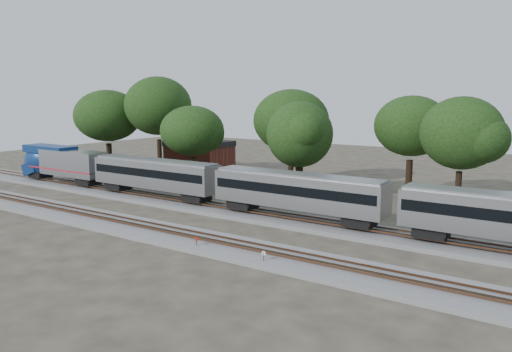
% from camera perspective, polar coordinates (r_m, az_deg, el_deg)
% --- Properties ---
extents(ground, '(160.00, 160.00, 0.00)m').
position_cam_1_polar(ground, '(44.17, -3.02, -6.46)').
color(ground, '#383328').
rests_on(ground, ground).
extents(track_far, '(160.00, 5.00, 0.73)m').
position_cam_1_polar(track_far, '(48.88, 1.23, -4.67)').
color(track_far, slate).
rests_on(track_far, ground).
extents(track_near, '(160.00, 5.00, 0.73)m').
position_cam_1_polar(track_near, '(41.12, -6.41, -7.39)').
color(track_near, slate).
rests_on(track_near, ground).
extents(train, '(89.24, 3.07, 4.53)m').
position_cam_1_polar(train, '(46.48, 4.87, -1.67)').
color(train, '#AAADB1').
rests_on(train, ground).
extents(switch_stand_red, '(0.34, 0.11, 1.08)m').
position_cam_1_polar(switch_stand_red, '(39.25, -6.82, -7.47)').
color(switch_stand_red, '#512D19').
rests_on(switch_stand_red, ground).
extents(switch_stand_white, '(0.35, 0.07, 1.11)m').
position_cam_1_polar(switch_stand_white, '(35.50, 0.88, -9.18)').
color(switch_stand_white, '#512D19').
rests_on(switch_stand_white, ground).
extents(switch_lever, '(0.57, 0.45, 0.30)m').
position_cam_1_polar(switch_lever, '(35.81, 0.33, -9.96)').
color(switch_lever, '#512D19').
rests_on(switch_lever, ground).
extents(brick_building, '(9.89, 7.05, 4.70)m').
position_cam_1_polar(brick_building, '(81.46, -6.48, 2.38)').
color(brick_building, maroon).
rests_on(brick_building, ground).
extents(tree_0, '(9.11, 9.11, 12.84)m').
position_cam_1_polar(tree_0, '(77.79, -16.61, 6.61)').
color(tree_0, black).
rests_on(tree_0, ground).
extents(tree_1, '(10.61, 10.61, 14.96)m').
position_cam_1_polar(tree_1, '(73.60, -11.12, 7.85)').
color(tree_1, black).
rests_on(tree_1, ground).
extents(tree_2, '(7.56, 7.56, 10.66)m').
position_cam_1_polar(tree_2, '(65.08, -7.30, 5.14)').
color(tree_2, black).
rests_on(tree_2, ground).
extents(tree_3, '(8.78, 8.78, 12.37)m').
position_cam_1_polar(tree_3, '(66.50, 4.03, 6.31)').
color(tree_3, black).
rests_on(tree_3, ground).
extents(tree_4, '(7.68, 7.68, 10.82)m').
position_cam_1_polar(tree_4, '(56.86, 5.02, 4.73)').
color(tree_4, black).
rests_on(tree_4, ground).
extents(tree_5, '(8.62, 8.62, 12.15)m').
position_cam_1_polar(tree_5, '(59.78, 17.33, 5.46)').
color(tree_5, black).
rests_on(tree_5, ground).
extents(tree_6, '(8.39, 8.39, 11.83)m').
position_cam_1_polar(tree_6, '(53.07, 22.45, 4.53)').
color(tree_6, black).
rests_on(tree_6, ground).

